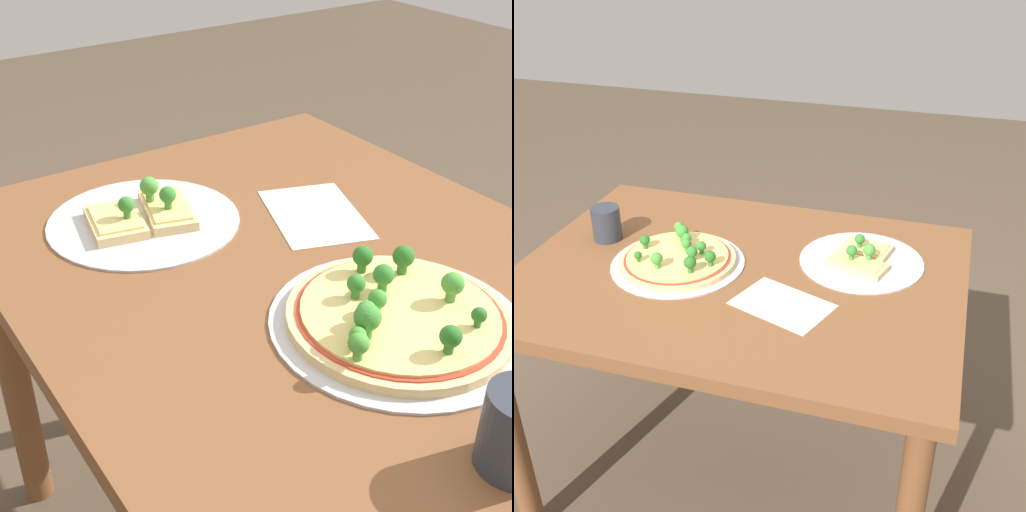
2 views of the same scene
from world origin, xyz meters
TOP-DOWN VIEW (x-y plane):
  - dining_table at (0.00, 0.00)m, footprint 1.11×0.82m
  - pizza_tray_whole at (0.16, 0.01)m, footprint 0.34×0.34m
  - pizza_tray_slice at (-0.29, -0.13)m, footprint 0.32×0.32m
  - paper_menu at (-0.15, 0.12)m, footprint 0.25×0.21m

SIDE VIEW (x-z plane):
  - dining_table at x=0.00m, z-range 0.26..0.97m
  - paper_menu at x=-0.15m, z-range 0.71..0.71m
  - pizza_tray_slice at x=-0.29m, z-range 0.69..0.76m
  - pizza_tray_whole at x=0.16m, z-range 0.69..0.76m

